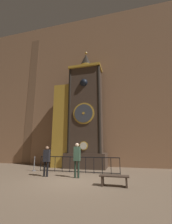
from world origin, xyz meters
TOP-DOWN VIEW (x-y plane):
  - ground_plane at (0.00, 0.00)m, footprint 28.00×28.00m
  - cathedral_back_wall at (-0.09, 5.49)m, footprint 24.00×0.32m
  - clock_tower at (-0.97, 4.25)m, footprint 4.30×1.78m
  - railing_fence at (-0.48, 2.18)m, footprint 5.34×0.05m
  - visitor_near at (-1.82, 0.54)m, footprint 0.37×0.27m
  - visitor_far at (-0.04, 0.64)m, footprint 0.35×0.24m
  - stanchion_post at (-3.56, 2.05)m, footprint 0.28×0.28m
  - visitor_bench at (2.02, -0.56)m, footprint 1.25×0.40m

SIDE VIEW (x-z plane):
  - ground_plane at x=0.00m, z-range 0.00..0.00m
  - stanchion_post at x=-3.56m, z-range -0.17..0.77m
  - visitor_bench at x=2.02m, z-range 0.09..0.53m
  - railing_fence at x=-0.48m, z-range 0.05..1.03m
  - visitor_near at x=-1.82m, z-range 0.16..1.80m
  - visitor_far at x=-0.04m, z-range 0.19..2.00m
  - clock_tower at x=-0.97m, z-range -0.87..9.13m
  - cathedral_back_wall at x=-0.09m, z-range -0.01..14.71m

